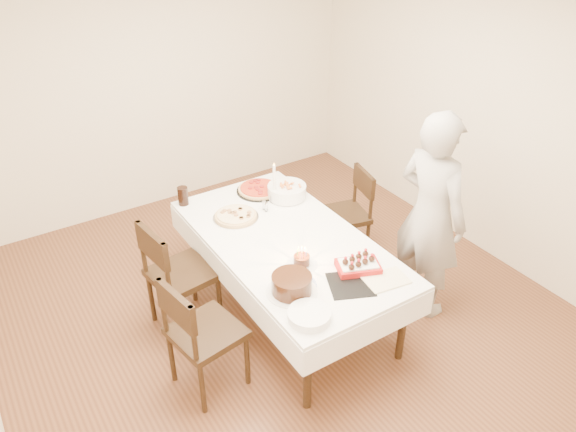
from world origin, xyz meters
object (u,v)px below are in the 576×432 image
dining_table (288,276)px  cola_glass (183,196)px  pasta_bowl (287,191)px  layer_cake (292,284)px  pizza_white (236,216)px  strawberry_box (358,265)px  birthday_cake (302,256)px  chair_right_savory (344,215)px  chair_left_dessert (207,332)px  person (430,216)px  chair_left_savory (182,274)px  pizza_pepperoni (259,189)px  taper_candle (274,182)px

dining_table → cola_glass: (-0.48, 0.98, 0.46)m
pasta_bowl → layer_cake: layer_cake is taller
pizza_white → strawberry_box: strawberry_box is taller
dining_table → birthday_cake: bearing=-105.4°
pizza_white → layer_cake: size_ratio=1.08×
chair_right_savory → chair_left_dessert: chair_left_dessert is taller
dining_table → person: person is taller
strawberry_box → pizza_white: bearing=110.5°
chair_left_savory → dining_table: bearing=149.4°
pizza_pepperoni → birthday_cake: 1.20m
dining_table → chair_left_dessert: 0.99m
chair_left_dessert → pasta_bowl: size_ratio=2.83×
pizza_white → cola_glass: bearing=121.5°
chair_right_savory → pasta_bowl: 0.68m
taper_candle → chair_left_dessert: bearing=-140.7°
pizza_pepperoni → pasta_bowl: (0.16, -0.23, 0.04)m
chair_right_savory → taper_candle: bearing=-179.6°
chair_right_savory → strawberry_box: bearing=-110.5°
chair_right_savory → person: person is taller
chair_left_savory → birthday_cake: size_ratio=7.61×
dining_table → pasta_bowl: bearing=58.2°
pizza_white → layer_cake: layer_cake is taller
layer_cake → strawberry_box: (0.56, -0.05, -0.03)m
pizza_pepperoni → layer_cake: size_ratio=1.15×
dining_table → chair_left_savory: size_ratio=2.09×
pasta_bowl → taper_candle: (-0.13, -0.00, 0.13)m
chair_left_savory → person: person is taller
person → taper_candle: person is taller
chair_right_savory → pizza_white: size_ratio=2.30×
chair_right_savory → strawberry_box: size_ratio=2.86×
person → pasta_bowl: (-0.67, 1.11, -0.09)m
birthday_cake → strawberry_box: (0.32, -0.28, -0.04)m
chair_right_savory → birthday_cake: size_ratio=6.74×
chair_left_savory → strawberry_box: 1.43m
pasta_bowl → pizza_white: bearing=-173.4°
chair_right_savory → chair_left_dessert: 2.00m
chair_left_dessert → cola_glass: chair_left_dessert is taller
chair_right_savory → chair_left_dessert: bearing=-143.9°
person → strawberry_box: bearing=90.9°
chair_right_savory → chair_left_savory: bearing=-164.2°
pasta_bowl → person: bearing=-58.9°
pasta_bowl → cola_glass: (-0.84, 0.39, 0.02)m
pizza_pepperoni → birthday_cake: size_ratio=3.14×
chair_left_savory → cola_glass: size_ratio=6.03×
taper_candle → cola_glass: size_ratio=2.30×
layer_cake → birthday_cake: 0.33m
pasta_bowl → cola_glass: cola_glass is taller
taper_candle → layer_cake: (-0.56, -1.15, -0.12)m
pizza_pepperoni → cola_glass: 0.71m
strawberry_box → chair_right_savory: bearing=56.6°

